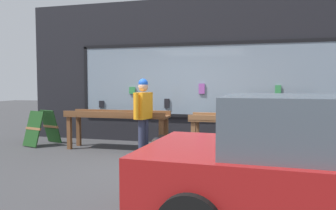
{
  "coord_description": "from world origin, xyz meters",
  "views": [
    {
      "loc": [
        1.61,
        -5.84,
        1.53
      ],
      "look_at": [
        -0.2,
        0.96,
        1.07
      ],
      "focal_mm": 35.0,
      "sensor_mm": 36.0,
      "label": 1
    }
  ],
  "objects_px": {
    "person_browsing": "(143,111)",
    "small_dog": "(158,143)",
    "display_table_left": "(117,119)",
    "display_table_right": "(248,123)",
    "sandwich_board_sign": "(42,127)"
  },
  "relations": [
    {
      "from": "display_table_right",
      "to": "sandwich_board_sign",
      "type": "xyz_separation_m",
      "value": [
        -5.0,
        0.05,
        -0.27
      ]
    },
    {
      "from": "sandwich_board_sign",
      "to": "display_table_left",
      "type": "bearing_deg",
      "value": 15.05
    },
    {
      "from": "person_browsing",
      "to": "display_table_left",
      "type": "bearing_deg",
      "value": 70.92
    },
    {
      "from": "display_table_left",
      "to": "small_dog",
      "type": "height_order",
      "value": "display_table_left"
    },
    {
      "from": "display_table_left",
      "to": "person_browsing",
      "type": "bearing_deg",
      "value": -29.6
    },
    {
      "from": "display_table_right",
      "to": "person_browsing",
      "type": "bearing_deg",
      "value": -168.02
    },
    {
      "from": "display_table_right",
      "to": "small_dog",
      "type": "bearing_deg",
      "value": -162.51
    },
    {
      "from": "small_dog",
      "to": "sandwich_board_sign",
      "type": "distance_m",
      "value": 3.26
    },
    {
      "from": "display_table_right",
      "to": "person_browsing",
      "type": "relative_size",
      "value": 1.49
    },
    {
      "from": "display_table_right",
      "to": "small_dog",
      "type": "height_order",
      "value": "display_table_right"
    },
    {
      "from": "sandwich_board_sign",
      "to": "small_dog",
      "type": "bearing_deg",
      "value": 5.56
    },
    {
      "from": "sandwich_board_sign",
      "to": "display_table_right",
      "type": "bearing_deg",
      "value": 15.87
    },
    {
      "from": "display_table_right",
      "to": "person_browsing",
      "type": "xyz_separation_m",
      "value": [
        -2.15,
        -0.46,
        0.24
      ]
    },
    {
      "from": "person_browsing",
      "to": "small_dog",
      "type": "bearing_deg",
      "value": -96.84
    },
    {
      "from": "display_table_left",
      "to": "small_dog",
      "type": "relative_size",
      "value": 4.26
    }
  ]
}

